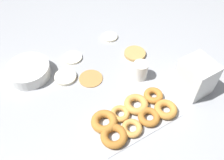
{
  "coord_description": "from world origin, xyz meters",
  "views": [
    {
      "loc": [
        -0.38,
        -0.69,
        0.87
      ],
      "look_at": [
        -0.01,
        -0.08,
        0.04
      ],
      "focal_mm": 38.0,
      "sensor_mm": 36.0,
      "label": 1
    }
  ],
  "objects_px": {
    "pancake_4": "(91,78)",
    "batter_bowl": "(29,71)",
    "pancake_1": "(73,58)",
    "pancake_2": "(135,54)",
    "donut_tray": "(133,116)",
    "pancake_0": "(110,37)",
    "paper_cup": "(140,70)",
    "pancake_3": "(65,77)",
    "container_stack": "(196,77)"
  },
  "relations": [
    {
      "from": "paper_cup",
      "to": "pancake_4",
      "type": "bearing_deg",
      "value": 152.38
    },
    {
      "from": "pancake_1",
      "to": "pancake_2",
      "type": "bearing_deg",
      "value": -25.84
    },
    {
      "from": "pancake_4",
      "to": "donut_tray",
      "type": "distance_m",
      "value": 0.3
    },
    {
      "from": "pancake_2",
      "to": "donut_tray",
      "type": "height_order",
      "value": "donut_tray"
    },
    {
      "from": "pancake_1",
      "to": "batter_bowl",
      "type": "relative_size",
      "value": 0.47
    },
    {
      "from": "pancake_2",
      "to": "batter_bowl",
      "type": "xyz_separation_m",
      "value": [
        -0.53,
        0.15,
        0.02
      ]
    },
    {
      "from": "pancake_1",
      "to": "paper_cup",
      "type": "distance_m",
      "value": 0.37
    },
    {
      "from": "pancake_3",
      "to": "paper_cup",
      "type": "xyz_separation_m",
      "value": [
        0.31,
        -0.18,
        0.04
      ]
    },
    {
      "from": "pancake_2",
      "to": "donut_tray",
      "type": "distance_m",
      "value": 0.4
    },
    {
      "from": "donut_tray",
      "to": "paper_cup",
      "type": "height_order",
      "value": "paper_cup"
    },
    {
      "from": "pancake_2",
      "to": "pancake_1",
      "type": "bearing_deg",
      "value": 154.16
    },
    {
      "from": "batter_bowl",
      "to": "paper_cup",
      "type": "relative_size",
      "value": 2.36
    },
    {
      "from": "batter_bowl",
      "to": "pancake_2",
      "type": "bearing_deg",
      "value": -15.38
    },
    {
      "from": "paper_cup",
      "to": "pancake_3",
      "type": "bearing_deg",
      "value": 150.52
    },
    {
      "from": "pancake_0",
      "to": "pancake_1",
      "type": "xyz_separation_m",
      "value": [
        -0.26,
        -0.05,
        -0.0
      ]
    },
    {
      "from": "container_stack",
      "to": "pancake_4",
      "type": "bearing_deg",
      "value": 141.81
    },
    {
      "from": "pancake_0",
      "to": "donut_tray",
      "type": "xyz_separation_m",
      "value": [
        -0.19,
        -0.52,
        0.01
      ]
    },
    {
      "from": "pancake_0",
      "to": "pancake_3",
      "type": "relative_size",
      "value": 0.83
    },
    {
      "from": "paper_cup",
      "to": "pancake_2",
      "type": "bearing_deg",
      "value": 63.68
    },
    {
      "from": "pancake_4",
      "to": "container_stack",
      "type": "height_order",
      "value": "container_stack"
    },
    {
      "from": "pancake_1",
      "to": "pancake_4",
      "type": "relative_size",
      "value": 0.85
    },
    {
      "from": "batter_bowl",
      "to": "container_stack",
      "type": "height_order",
      "value": "container_stack"
    },
    {
      "from": "container_stack",
      "to": "pancake_0",
      "type": "bearing_deg",
      "value": 104.8
    },
    {
      "from": "pancake_2",
      "to": "paper_cup",
      "type": "relative_size",
      "value": 1.3
    },
    {
      "from": "pancake_2",
      "to": "batter_bowl",
      "type": "relative_size",
      "value": 0.55
    },
    {
      "from": "pancake_4",
      "to": "paper_cup",
      "type": "relative_size",
      "value": 1.32
    },
    {
      "from": "pancake_1",
      "to": "batter_bowl",
      "type": "bearing_deg",
      "value": 179.75
    },
    {
      "from": "pancake_4",
      "to": "batter_bowl",
      "type": "relative_size",
      "value": 0.56
    },
    {
      "from": "pancake_1",
      "to": "paper_cup",
      "type": "xyz_separation_m",
      "value": [
        0.23,
        -0.29,
        0.04
      ]
    },
    {
      "from": "pancake_0",
      "to": "paper_cup",
      "type": "bearing_deg",
      "value": -94.96
    },
    {
      "from": "pancake_3",
      "to": "container_stack",
      "type": "bearing_deg",
      "value": -37.15
    },
    {
      "from": "pancake_2",
      "to": "pancake_4",
      "type": "height_order",
      "value": "pancake_2"
    },
    {
      "from": "paper_cup",
      "to": "container_stack",
      "type": "bearing_deg",
      "value": -48.25
    },
    {
      "from": "pancake_3",
      "to": "container_stack",
      "type": "relative_size",
      "value": 0.65
    },
    {
      "from": "pancake_2",
      "to": "batter_bowl",
      "type": "height_order",
      "value": "batter_bowl"
    },
    {
      "from": "donut_tray",
      "to": "paper_cup",
      "type": "distance_m",
      "value": 0.25
    },
    {
      "from": "container_stack",
      "to": "paper_cup",
      "type": "xyz_separation_m",
      "value": [
        -0.17,
        0.19,
        -0.04
      ]
    },
    {
      "from": "pancake_4",
      "to": "donut_tray",
      "type": "bearing_deg",
      "value": -80.68
    },
    {
      "from": "pancake_4",
      "to": "batter_bowl",
      "type": "distance_m",
      "value": 0.3
    },
    {
      "from": "pancake_2",
      "to": "paper_cup",
      "type": "height_order",
      "value": "paper_cup"
    },
    {
      "from": "pancake_3",
      "to": "donut_tray",
      "type": "height_order",
      "value": "donut_tray"
    },
    {
      "from": "pancake_2",
      "to": "pancake_4",
      "type": "xyz_separation_m",
      "value": [
        -0.28,
        -0.03,
        -0.0
      ]
    },
    {
      "from": "pancake_0",
      "to": "pancake_4",
      "type": "distance_m",
      "value": 0.33
    },
    {
      "from": "container_stack",
      "to": "donut_tray",
      "type": "bearing_deg",
      "value": 178.94
    },
    {
      "from": "pancake_2",
      "to": "pancake_3",
      "type": "bearing_deg",
      "value": 174.71
    },
    {
      "from": "pancake_1",
      "to": "pancake_2",
      "type": "xyz_separation_m",
      "value": [
        0.3,
        -0.14,
        0.0
      ]
    },
    {
      "from": "pancake_4",
      "to": "pancake_1",
      "type": "bearing_deg",
      "value": 95.04
    },
    {
      "from": "container_stack",
      "to": "paper_cup",
      "type": "distance_m",
      "value": 0.25
    },
    {
      "from": "pancake_1",
      "to": "paper_cup",
      "type": "relative_size",
      "value": 1.12
    },
    {
      "from": "batter_bowl",
      "to": "container_stack",
      "type": "bearing_deg",
      "value": -37.26
    }
  ]
}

